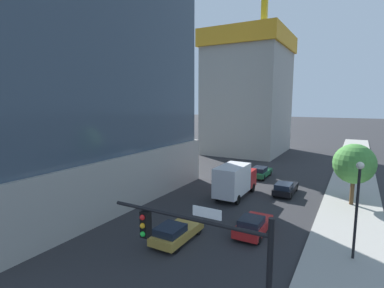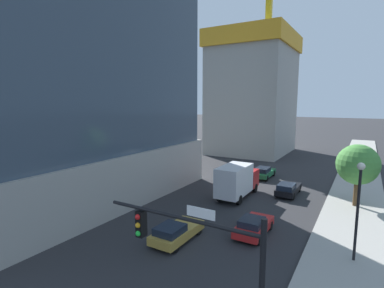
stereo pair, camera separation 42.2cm
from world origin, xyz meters
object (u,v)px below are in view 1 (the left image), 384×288
(street_lamp, at_px, (358,196))
(box_truck, at_px, (235,180))
(car_gold, at_px, (176,232))
(car_black, at_px, (285,188))
(construction_building, at_px, (249,87))
(car_red, at_px, (253,225))
(street_tree, at_px, (354,164))
(car_green, at_px, (261,172))
(traffic_light_pole, at_px, (206,255))

(street_lamp, relative_size, box_truck, 0.90)
(car_gold, bearing_deg, street_lamp, 16.79)
(car_black, distance_m, box_truck, 5.63)
(street_lamp, bearing_deg, construction_building, 118.09)
(street_lamp, xyz_separation_m, car_red, (-6.43, 0.49, -3.37))
(street_lamp, bearing_deg, car_red, 175.62)
(street_tree, relative_size, car_black, 1.24)
(street_tree, bearing_deg, car_green, 149.70)
(car_gold, bearing_deg, box_truck, 90.00)
(street_lamp, distance_m, car_green, 20.24)
(street_lamp, bearing_deg, street_tree, 91.74)
(car_red, bearing_deg, car_green, 104.65)
(car_black, relative_size, car_green, 1.03)
(construction_building, xyz_separation_m, box_truck, (8.12, -27.52, -10.53))
(car_green, bearing_deg, box_truck, -90.00)
(car_gold, height_order, car_red, car_gold)
(car_black, height_order, car_green, car_green)
(street_lamp, height_order, box_truck, street_lamp)
(traffic_light_pole, height_order, box_truck, traffic_light_pole)
(construction_building, relative_size, traffic_light_pole, 4.70)
(construction_building, relative_size, street_tree, 5.34)
(construction_building, distance_m, box_truck, 30.56)
(street_lamp, distance_m, street_tree, 10.79)
(traffic_light_pole, bearing_deg, box_truck, 108.21)
(box_truck, bearing_deg, car_green, 90.00)
(car_red, bearing_deg, car_gold, -138.96)
(street_lamp, bearing_deg, traffic_light_pole, -113.27)
(construction_building, xyz_separation_m, traffic_light_pole, (14.22, -46.04, -8.14))
(construction_building, bearing_deg, street_lamp, -61.91)
(car_gold, bearing_deg, street_tree, 53.47)
(car_black, bearing_deg, car_green, 127.40)
(traffic_light_pole, height_order, car_green, traffic_light_pole)
(street_lamp, relative_size, car_green, 1.35)
(car_gold, relative_size, car_red, 1.06)
(construction_building, height_order, car_red, construction_building)
(street_lamp, relative_size, street_tree, 1.05)
(traffic_light_pole, bearing_deg, car_green, 102.45)
(street_lamp, relative_size, car_red, 1.44)
(street_tree, bearing_deg, car_black, 175.57)
(street_tree, bearing_deg, construction_building, 127.05)
(car_black, bearing_deg, street_lamp, -60.25)
(car_gold, xyz_separation_m, car_green, (0.00, 20.09, 0.04))
(car_gold, relative_size, car_green, 0.99)
(car_gold, xyz_separation_m, box_truck, (0.00, 11.01, 1.15))
(construction_building, height_order, traffic_light_pole, construction_building)
(traffic_light_pole, relative_size, box_truck, 0.97)
(street_tree, xyz_separation_m, car_green, (-10.38, 6.07, -3.26))
(construction_building, height_order, car_green, construction_building)
(street_tree, bearing_deg, car_gold, -126.53)
(traffic_light_pole, relative_size, car_black, 1.41)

